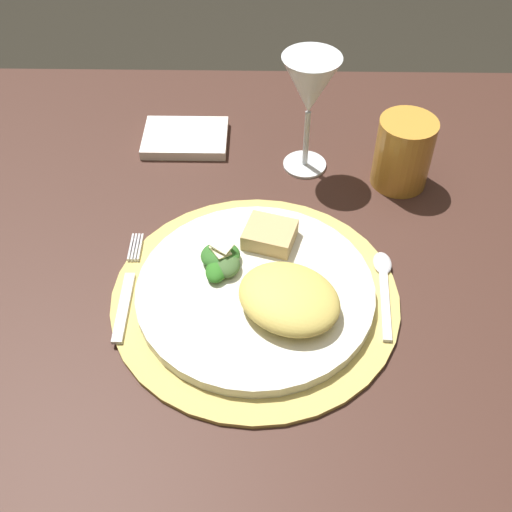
{
  "coord_description": "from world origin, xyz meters",
  "views": [
    {
      "loc": [
        -0.01,
        -0.54,
        1.31
      ],
      "look_at": [
        -0.02,
        -0.01,
        0.75
      ],
      "focal_mm": 44.28,
      "sensor_mm": 36.0,
      "label": 1
    }
  ],
  "objects_px": {
    "fork": "(127,290)",
    "spoon": "(384,281)",
    "dining_table": "(267,352)",
    "wine_glass": "(310,89)",
    "amber_tumbler": "(403,153)",
    "napkin": "(185,138)",
    "dinner_plate": "(255,291)"
  },
  "relations": [
    {
      "from": "dining_table",
      "to": "fork",
      "type": "xyz_separation_m",
      "value": [
        -0.17,
        -0.06,
        0.2
      ]
    },
    {
      "from": "fork",
      "to": "wine_glass",
      "type": "xyz_separation_m",
      "value": [
        0.22,
        0.25,
        0.12
      ]
    },
    {
      "from": "napkin",
      "to": "amber_tumbler",
      "type": "bearing_deg",
      "value": -15.81
    },
    {
      "from": "dinner_plate",
      "to": "amber_tumbler",
      "type": "bearing_deg",
      "value": 47.9
    },
    {
      "from": "dining_table",
      "to": "amber_tumbler",
      "type": "distance_m",
      "value": 0.34
    },
    {
      "from": "spoon",
      "to": "wine_glass",
      "type": "xyz_separation_m",
      "value": [
        -0.09,
        0.23,
        0.12
      ]
    },
    {
      "from": "fork",
      "to": "spoon",
      "type": "height_order",
      "value": "spoon"
    },
    {
      "from": "dining_table",
      "to": "dinner_plate",
      "type": "relative_size",
      "value": 4.06
    },
    {
      "from": "fork",
      "to": "amber_tumbler",
      "type": "height_order",
      "value": "amber_tumbler"
    },
    {
      "from": "fork",
      "to": "napkin",
      "type": "bearing_deg",
      "value": 82.44
    },
    {
      "from": "wine_glass",
      "to": "amber_tumbler",
      "type": "xyz_separation_m",
      "value": [
        0.13,
        -0.03,
        -0.08
      ]
    },
    {
      "from": "dining_table",
      "to": "spoon",
      "type": "xyz_separation_m",
      "value": [
        0.14,
        -0.04,
        0.2
      ]
    },
    {
      "from": "dining_table",
      "to": "spoon",
      "type": "distance_m",
      "value": 0.25
    },
    {
      "from": "dining_table",
      "to": "wine_glass",
      "type": "distance_m",
      "value": 0.38
    },
    {
      "from": "wine_glass",
      "to": "napkin",
      "type": "bearing_deg",
      "value": 162.89
    },
    {
      "from": "dining_table",
      "to": "napkin",
      "type": "relative_size",
      "value": 8.98
    },
    {
      "from": "spoon",
      "to": "fork",
      "type": "bearing_deg",
      "value": -176.21
    },
    {
      "from": "fork",
      "to": "napkin",
      "type": "height_order",
      "value": "napkin"
    },
    {
      "from": "amber_tumbler",
      "to": "wine_glass",
      "type": "bearing_deg",
      "value": 165.99
    },
    {
      "from": "dining_table",
      "to": "dinner_plate",
      "type": "xyz_separation_m",
      "value": [
        -0.02,
        -0.06,
        0.21
      ]
    },
    {
      "from": "wine_glass",
      "to": "amber_tumbler",
      "type": "bearing_deg",
      "value": -14.01
    },
    {
      "from": "dining_table",
      "to": "wine_glass",
      "type": "height_order",
      "value": "wine_glass"
    },
    {
      "from": "dining_table",
      "to": "spoon",
      "type": "height_order",
      "value": "spoon"
    },
    {
      "from": "dinner_plate",
      "to": "napkin",
      "type": "bearing_deg",
      "value": 109.94
    },
    {
      "from": "fork",
      "to": "wine_glass",
      "type": "distance_m",
      "value": 0.35
    },
    {
      "from": "fork",
      "to": "spoon",
      "type": "xyz_separation_m",
      "value": [
        0.3,
        0.02,
        -0.0
      ]
    },
    {
      "from": "napkin",
      "to": "wine_glass",
      "type": "distance_m",
      "value": 0.22
    },
    {
      "from": "dining_table",
      "to": "dinner_plate",
      "type": "height_order",
      "value": "dinner_plate"
    },
    {
      "from": "spoon",
      "to": "dinner_plate",
      "type": "bearing_deg",
      "value": -171.55
    },
    {
      "from": "dining_table",
      "to": "fork",
      "type": "distance_m",
      "value": 0.27
    },
    {
      "from": "napkin",
      "to": "amber_tumbler",
      "type": "distance_m",
      "value": 0.32
    },
    {
      "from": "wine_glass",
      "to": "dinner_plate",
      "type": "bearing_deg",
      "value": -104.98
    }
  ]
}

